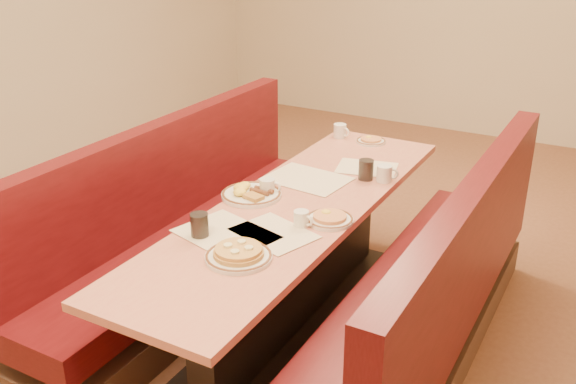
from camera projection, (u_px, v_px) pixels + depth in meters
The scene contains 18 objects.
ground at pixel (296, 326), 3.60m from camera, with size 8.00×8.00×0.00m, color #9E6647.
diner_table at pixel (296, 267), 3.45m from camera, with size 0.70×2.50×0.75m.
booth_left at pixel (187, 239), 3.78m from camera, with size 0.55×2.50×1.05m.
booth_right at pixel (428, 306), 3.13m from camera, with size 0.55×2.50×1.05m.
placemat_near_left at pixel (226, 234), 2.98m from camera, with size 0.44×0.33×0.00m, color beige.
placemat_near_right at pixel (274, 233), 2.99m from camera, with size 0.37×0.27×0.00m, color beige.
placemat_far_left at pixel (307, 179), 3.61m from camera, with size 0.44×0.33×0.00m, color beige.
placemat_far_right at pixel (367, 168), 3.77m from camera, with size 0.34×0.26×0.00m, color beige.
pancake_plate at pixel (239, 254), 2.76m from camera, with size 0.29×0.29×0.07m.
eggs_plate at pixel (250, 193), 3.38m from camera, with size 0.32×0.32×0.06m.
extra_plate_mid at pixel (330, 218), 3.10m from camera, with size 0.23×0.23×0.05m.
extra_plate_far at pixel (371, 141), 4.20m from camera, with size 0.19×0.19×0.04m.
coffee_mug_a at pixel (302, 219), 3.05m from camera, with size 0.10×0.07×0.08m.
coffee_mug_b at pixel (268, 187), 3.39m from camera, with size 0.11×0.08×0.09m.
coffee_mug_c at pixel (385, 173), 3.57m from camera, with size 0.12×0.09×0.09m.
coffee_mug_d at pixel (340, 131), 4.28m from camera, with size 0.12×0.09×0.09m.
soda_tumbler_near at pixel (200, 225), 2.94m from camera, with size 0.08×0.08×0.12m.
soda_tumbler_mid at pixel (366, 170), 3.59m from camera, with size 0.08×0.08×0.12m.
Camera 1 is at (1.43, -2.65, 2.10)m, focal length 40.00 mm.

